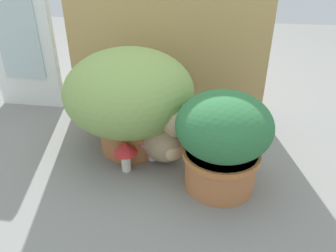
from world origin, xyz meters
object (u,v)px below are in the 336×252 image
object	(u,v)px
mushroom_ornament_red	(125,150)
cat	(163,136)
grass_planter	(130,96)
mushroom_ornament_pink	(152,136)
leafy_planter	(223,139)

from	to	relation	value
mushroom_ornament_red	cat	bearing A→B (deg)	34.92
grass_planter	mushroom_ornament_red	xyz separation A→B (m)	(0.02, -0.18, -0.16)
grass_planter	mushroom_ornament_red	distance (m)	0.24
mushroom_ornament_red	mushroom_ornament_pink	size ratio (longest dim) A/B	0.85
cat	mushroom_ornament_pink	world-z (taller)	cat
grass_planter	leafy_planter	bearing A→B (deg)	-28.86
grass_planter	mushroom_ornament_red	bearing A→B (deg)	-84.27
grass_planter	cat	size ratio (longest dim) A/B	1.61
leafy_planter	mushroom_ornament_red	distance (m)	0.40
cat	mushroom_ornament_red	xyz separation A→B (m)	(-0.14, -0.10, -0.02)
grass_planter	mushroom_ornament_red	world-z (taller)	grass_planter
grass_planter	mushroom_ornament_pink	xyz separation A→B (m)	(0.11, -0.09, -0.14)
cat	leafy_planter	bearing A→B (deg)	-29.15
mushroom_ornament_red	mushroom_ornament_pink	world-z (taller)	mushroom_ornament_pink
leafy_planter	mushroom_ornament_pink	xyz separation A→B (m)	(-0.29, 0.14, -0.09)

